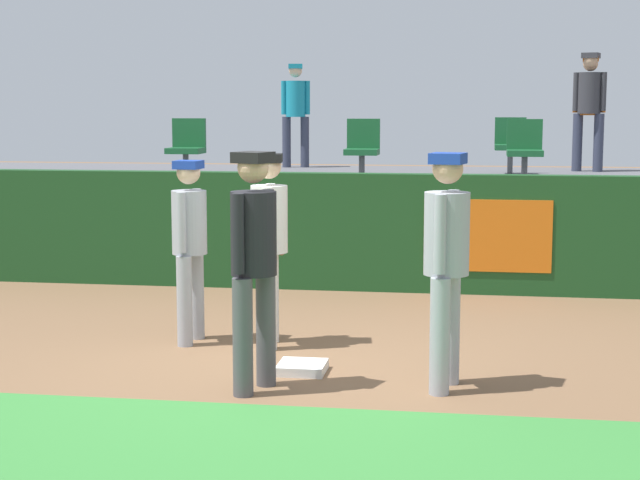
{
  "coord_description": "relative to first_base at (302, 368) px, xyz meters",
  "views": [
    {
      "loc": [
        1.61,
        -8.11,
        2.25
      ],
      "look_at": [
        0.2,
        1.1,
        1.0
      ],
      "focal_mm": 56.58,
      "sensor_mm": 36.0,
      "label": 1
    }
  ],
  "objects": [
    {
      "name": "player_umpire",
      "position": [
        -0.28,
        -0.6,
        1.06
      ],
      "size": [
        0.46,
        0.5,
        1.89
      ],
      "rotation": [
        0.0,
        0.0,
        -1.92
      ],
      "color": "#4C4C51",
      "rests_on": "ground_plane"
    },
    {
      "name": "spectator_hooded",
      "position": [
        3.14,
        7.87,
        2.24
      ],
      "size": [
        0.49,
        0.44,
        1.81
      ],
      "rotation": [
        0.0,
        0.0,
        2.81
      ],
      "color": "#33384C",
      "rests_on": "bleacher_platform"
    },
    {
      "name": "seat_back_right",
      "position": [
        1.94,
        7.13,
        1.66
      ],
      "size": [
        0.46,
        0.44,
        0.84
      ],
      "color": "#4C4C51",
      "rests_on": "bleacher_platform"
    },
    {
      "name": "grass_foreground_strip",
      "position": [
        -0.2,
        -2.38,
        -0.04
      ],
      "size": [
        18.0,
        2.8,
        0.01
      ],
      "primitive_type": "cube",
      "color": "#388438",
      "rests_on": "ground_plane"
    },
    {
      "name": "seat_front_center",
      "position": [
        -0.08,
        5.33,
        1.66
      ],
      "size": [
        0.45,
        0.44,
        0.84
      ],
      "color": "#4C4C51",
      "rests_on": "bleacher_platform"
    },
    {
      "name": "ground_plane",
      "position": [
        -0.2,
        -0.1,
        -0.04
      ],
      "size": [
        60.0,
        60.0,
        0.0
      ],
      "primitive_type": "plane",
      "color": "brown"
    },
    {
      "name": "seat_front_right",
      "position": [
        2.06,
        5.33,
        1.66
      ],
      "size": [
        0.46,
        0.44,
        0.84
      ],
      "color": "#4C4C51",
      "rests_on": "bleacher_platform"
    },
    {
      "name": "bleacher_platform",
      "position": [
        -0.2,
        6.46,
        0.57
      ],
      "size": [
        18.0,
        4.8,
        1.23
      ],
      "primitive_type": "cube",
      "color": "#59595E",
      "rests_on": "ground_plane"
    },
    {
      "name": "spectator_capped",
      "position": [
        3.15,
        7.94,
        2.21
      ],
      "size": [
        0.49,
        0.37,
        1.76
      ],
      "rotation": [
        0.0,
        0.0,
        3.04
      ],
      "color": "#33384C",
      "rests_on": "bleacher_platform"
    },
    {
      "name": "player_coach_visitor",
      "position": [
        1.21,
        -0.32,
        1.05
      ],
      "size": [
        0.43,
        0.52,
        1.88
      ],
      "rotation": [
        0.0,
        0.0,
        -1.79
      ],
      "color": "#9EA3AD",
      "rests_on": "ground_plane"
    },
    {
      "name": "player_runner_visitor",
      "position": [
        -1.23,
        0.92,
        0.97
      ],
      "size": [
        0.36,
        0.48,
        1.74
      ],
      "rotation": [
        0.0,
        0.0,
        -1.67
      ],
      "color": "#9EA3AD",
      "rests_on": "ground_plane"
    },
    {
      "name": "seat_front_left",
      "position": [
        -2.53,
        5.33,
        1.66
      ],
      "size": [
        0.47,
        0.44,
        0.84
      ],
      "color": "#4C4C51",
      "rests_on": "bleacher_platform"
    },
    {
      "name": "first_base",
      "position": [
        0.0,
        0.0,
        0.0
      ],
      "size": [
        0.4,
        0.4,
        0.08
      ],
      "primitive_type": "cube",
      "color": "white",
      "rests_on": "ground_plane"
    },
    {
      "name": "player_fielder_home",
      "position": [
        -0.46,
        0.91,
        1.0
      ],
      "size": [
        0.39,
        0.58,
        1.81
      ],
      "rotation": [
        0.0,
        0.0,
        -1.44
      ],
      "color": "white",
      "rests_on": "ground_plane"
    },
    {
      "name": "field_wall",
      "position": [
        -0.19,
        3.89,
        0.68
      ],
      "size": [
        18.0,
        0.26,
        1.43
      ],
      "color": "#19471E",
      "rests_on": "ground_plane"
    },
    {
      "name": "spectator_casual",
      "position": [
        -1.52,
        8.23,
        2.16
      ],
      "size": [
        0.47,
        0.37,
        1.69
      ],
      "rotation": [
        0.0,
        0.0,
        3.31
      ],
      "color": "#33384C",
      "rests_on": "bleacher_platform"
    }
  ]
}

